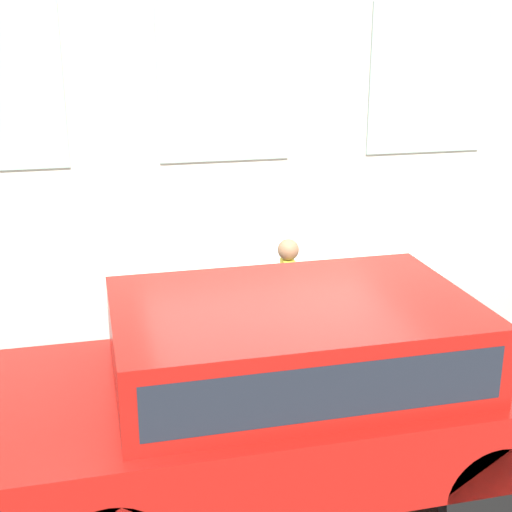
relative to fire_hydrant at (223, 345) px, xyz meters
The scene contains 5 objects.
ground_plane 0.87m from the fire_hydrant, 128.95° to the right, with size 80.00×80.00×0.00m, color #514F4C.
sidewalk 1.21m from the fire_hydrant, 27.66° to the right, with size 2.80×60.00×0.14m.
fire_hydrant is the anchor object (origin of this frame).
person 0.93m from the fire_hydrant, 66.85° to the right, with size 0.33×0.22×1.38m.
parked_truck_red_near 1.68m from the fire_hydrant, behind, with size 1.99×4.37×1.64m.
Camera 1 is at (-5.99, 1.72, 3.61)m, focal length 50.00 mm.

